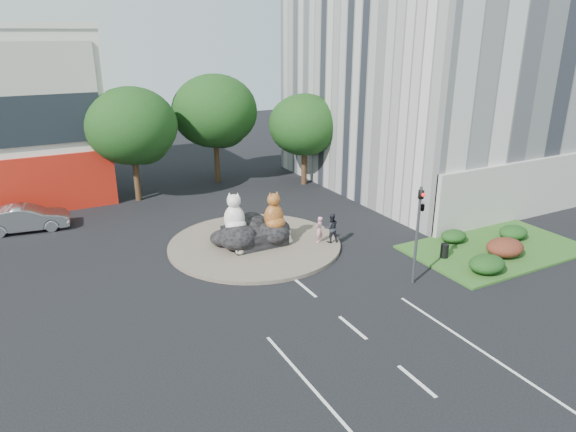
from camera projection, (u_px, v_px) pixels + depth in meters
name	position (u px, v px, depth m)	size (l,w,h in m)	color
ground	(353.00, 328.00, 21.68)	(120.00, 120.00, 0.00)	black
roundabout_island	(255.00, 244.00, 29.96)	(10.00, 10.00, 0.20)	brown
rock_plinth	(254.00, 236.00, 29.77)	(3.20, 2.60, 0.90)	black
grass_verge	(495.00, 249.00, 29.45)	(10.00, 6.00, 0.12)	#2C511B
tree_left	(133.00, 130.00, 36.52)	(6.46, 6.46, 8.27)	#382314
tree_mid	(215.00, 114.00, 41.16)	(6.84, 6.84, 8.76)	#382314
tree_right	(305.00, 128.00, 40.80)	(5.70, 5.70, 7.30)	#382314
hedge_near_green	(487.00, 264.00, 26.29)	(2.00, 1.60, 0.90)	#153310
hedge_red	(505.00, 247.00, 28.21)	(2.20, 1.76, 0.99)	#441912
hedge_mid_green	(513.00, 232.00, 30.59)	(1.80, 1.44, 0.81)	#153310
hedge_back_green	(454.00, 236.00, 30.14)	(1.60, 1.28, 0.72)	#153310
traffic_light	(420.00, 214.00, 24.36)	(0.44, 1.24, 5.00)	#595B60
street_lamp	(451.00, 153.00, 32.45)	(2.34, 0.22, 8.06)	#595B60
cat_white	(234.00, 212.00, 28.85)	(1.37, 1.19, 2.29)	silver
cat_tabby	(274.00, 210.00, 29.26)	(1.33, 1.15, 2.21)	#A36B21
kitten_calico	(239.00, 246.00, 28.25)	(0.56, 0.48, 0.93)	silver
kitten_white	(288.00, 236.00, 29.76)	(0.50, 0.43, 0.83)	beige
pedestrian_pink	(319.00, 229.00, 29.79)	(0.57, 0.37, 1.56)	pink
pedestrian_dark	(331.00, 228.00, 29.74)	(0.85, 0.67, 1.76)	black
parked_car	(27.00, 218.00, 32.04)	(1.73, 4.96, 1.63)	#93969A
litter_bin	(444.00, 251.00, 28.05)	(0.44, 0.44, 0.79)	black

